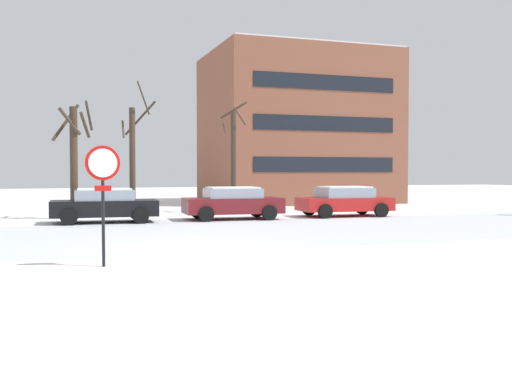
# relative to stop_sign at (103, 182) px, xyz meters

# --- Properties ---
(ground_plane) EXTENTS (120.00, 120.00, 0.00)m
(ground_plane) POSITION_rel_stop_sign_xyz_m (2.62, 2.40, -1.85)
(ground_plane) COLOR white
(road_surface) EXTENTS (80.00, 9.16, 0.00)m
(road_surface) POSITION_rel_stop_sign_xyz_m (2.62, 5.98, -1.85)
(road_surface) COLOR silver
(road_surface) RESTS_ON ground
(stop_sign) EXTENTS (0.76, 0.17, 2.64)m
(stop_sign) POSITION_rel_stop_sign_xyz_m (0.00, 0.00, 0.00)
(stop_sign) COLOR black
(stop_sign) RESTS_ON ground
(parked_car_black) EXTENTS (4.26, 2.25, 1.38)m
(parked_car_black) POSITION_rel_stop_sign_xyz_m (0.97, 11.37, -1.13)
(parked_car_black) COLOR black
(parked_car_black) RESTS_ON ground
(parked_car_maroon) EXTENTS (4.26, 2.29, 1.40)m
(parked_car_maroon) POSITION_rel_stop_sign_xyz_m (6.34, 11.25, -1.13)
(parked_car_maroon) COLOR maroon
(parked_car_maroon) RESTS_ON ground
(parked_car_red) EXTENTS (4.29, 2.32, 1.38)m
(parked_car_red) POSITION_rel_stop_sign_xyz_m (11.71, 11.23, -1.14)
(parked_car_red) COLOR red
(parked_car_red) RESTS_ON ground
(tree_far_mid) EXTENTS (1.78, 1.77, 5.07)m
(tree_far_mid) POSITION_rel_stop_sign_xyz_m (-0.10, 13.66, 0.90)
(tree_far_mid) COLOR #423326
(tree_far_mid) RESTS_ON ground
(tree_far_right) EXTENTS (1.45, 1.51, 5.62)m
(tree_far_right) POSITION_rel_stop_sign_xyz_m (7.58, 15.21, 0.87)
(tree_far_right) COLOR #423326
(tree_far_right) RESTS_ON ground
(tree_far_left) EXTENTS (1.61, 1.99, 6.08)m
(tree_far_left) POSITION_rel_stop_sign_xyz_m (2.49, 14.23, 0.85)
(tree_far_left) COLOR #423326
(tree_far_left) RESTS_ON ground
(building_far_right) EXTENTS (11.58, 9.22, 10.00)m
(building_far_right) POSITION_rel_stop_sign_xyz_m (14.68, 24.01, 3.15)
(building_far_right) COLOR brown
(building_far_right) RESTS_ON ground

